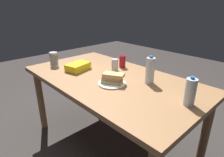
# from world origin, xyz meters

# --- Properties ---
(ground_plane) EXTENTS (8.00, 8.00, 0.00)m
(ground_plane) POSITION_xyz_m (0.00, 0.00, 0.00)
(ground_plane) COLOR #383330
(dining_table) EXTENTS (1.68, 0.92, 0.75)m
(dining_table) POSITION_xyz_m (0.00, 0.00, 0.67)
(dining_table) COLOR #9E7047
(dining_table) RESTS_ON ground_plane
(paper_plate) EXTENTS (0.23, 0.23, 0.01)m
(paper_plate) POSITION_xyz_m (0.12, -0.10, 0.76)
(paper_plate) COLOR white
(paper_plate) RESTS_ON dining_table
(sandwich) EXTENTS (0.20, 0.17, 0.08)m
(sandwich) POSITION_xyz_m (0.12, -0.09, 0.81)
(sandwich) COLOR #DBB26B
(sandwich) RESTS_ON paper_plate
(soda_can_red) EXTENTS (0.07, 0.07, 0.12)m
(soda_can_red) POSITION_xyz_m (-0.13, 0.28, 0.82)
(soda_can_red) COLOR maroon
(soda_can_red) RESTS_ON dining_table
(chip_bag) EXTENTS (0.20, 0.26, 0.07)m
(chip_bag) POSITION_xyz_m (-0.37, -0.11, 0.79)
(chip_bag) COLOR yellow
(chip_bag) RESTS_ON dining_table
(water_bottle_tall) EXTENTS (0.07, 0.07, 0.20)m
(water_bottle_tall) POSITION_xyz_m (0.71, 0.04, 0.85)
(water_bottle_tall) COLOR silver
(water_bottle_tall) RESTS_ON dining_table
(plastic_cup_stack) EXTENTS (0.08, 0.08, 0.15)m
(plastic_cup_stack) POSITION_xyz_m (-0.65, -0.21, 0.83)
(plastic_cup_stack) COLOR silver
(plastic_cup_stack) RESTS_ON dining_table
(water_bottle_spare) EXTENTS (0.07, 0.07, 0.24)m
(water_bottle_spare) POSITION_xyz_m (0.32, 0.15, 0.87)
(water_bottle_spare) COLOR silver
(water_bottle_spare) RESTS_ON dining_table
(soda_can_silver) EXTENTS (0.07, 0.07, 0.12)m
(soda_can_silver) POSITION_xyz_m (-0.10, 0.14, 0.82)
(soda_can_silver) COLOR silver
(soda_can_silver) RESTS_ON dining_table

